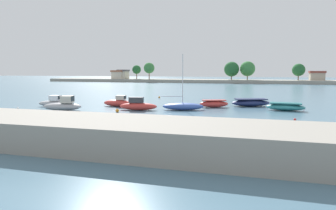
% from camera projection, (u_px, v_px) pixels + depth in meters
% --- Properties ---
extents(ground_plane, '(400.00, 400.00, 0.00)m').
position_uv_depth(ground_plane, '(70.00, 120.00, 28.07)').
color(ground_plane, slate).
extents(seawall_embankment, '(84.01, 5.68, 1.74)m').
position_uv_depth(seawall_embankment, '(0.00, 127.00, 20.25)').
color(seawall_embankment, gray).
rests_on(seawall_embankment, ground).
extents(moored_boat_0, '(4.64, 1.75, 1.50)m').
position_uv_depth(moored_boat_0, '(55.00, 103.00, 38.58)').
color(moored_boat_0, '#9E9EA3').
rests_on(moored_boat_0, ground).
extents(moored_boat_1, '(4.79, 2.57, 1.75)m').
position_uv_depth(moored_boat_1, '(63.00, 105.00, 35.01)').
color(moored_boat_1, '#9E9EA3').
rests_on(moored_boat_1, ground).
extents(moored_boat_2, '(3.88, 1.58, 1.46)m').
position_uv_depth(moored_boat_2, '(118.00, 102.00, 39.01)').
color(moored_boat_2, '#C63833').
rests_on(moored_boat_2, ground).
extents(moored_boat_3, '(4.70, 2.00, 1.55)m').
position_uv_depth(moored_boat_3, '(138.00, 105.00, 35.37)').
color(moored_boat_3, '#C63833').
rests_on(moored_boat_3, ground).
extents(moored_boat_4, '(5.18, 2.84, 6.63)m').
position_uv_depth(moored_boat_4, '(183.00, 106.00, 35.46)').
color(moored_boat_4, '#3856A8').
rests_on(moored_boat_4, ground).
extents(moored_boat_5, '(3.93, 2.41, 0.95)m').
position_uv_depth(moored_boat_5, '(214.00, 104.00, 38.12)').
color(moored_boat_5, '#C63833').
rests_on(moored_boat_5, ground).
extents(moored_boat_6, '(5.44, 3.49, 1.00)m').
position_uv_depth(moored_boat_6, '(251.00, 103.00, 39.21)').
color(moored_boat_6, navy).
rests_on(moored_boat_6, ground).
extents(moored_boat_7, '(4.50, 2.10, 0.93)m').
position_uv_depth(moored_boat_7, '(285.00, 107.00, 35.05)').
color(moored_boat_7, teal).
rests_on(moored_boat_7, ground).
extents(mooring_buoy_0, '(0.24, 0.24, 0.24)m').
position_uv_depth(mooring_buoy_0, '(295.00, 119.00, 27.89)').
color(mooring_buoy_0, red).
rests_on(mooring_buoy_0, ground).
extents(mooring_buoy_1, '(0.26, 0.26, 0.26)m').
position_uv_depth(mooring_buoy_1, '(304.00, 108.00, 36.46)').
color(mooring_buoy_1, red).
rests_on(mooring_buoy_1, ground).
extents(mooring_buoy_2, '(0.39, 0.39, 0.39)m').
position_uv_depth(mooring_buoy_2, '(117.00, 111.00, 33.52)').
color(mooring_buoy_2, orange).
rests_on(mooring_buoy_2, ground).
extents(mooring_buoy_3, '(0.32, 0.32, 0.32)m').
position_uv_depth(mooring_buoy_3, '(159.00, 97.00, 50.61)').
color(mooring_buoy_3, orange).
rests_on(mooring_buoy_3, ground).
extents(mooring_buoy_4, '(0.25, 0.25, 0.25)m').
position_uv_depth(mooring_buoy_4, '(18.00, 108.00, 36.19)').
color(mooring_buoy_4, white).
rests_on(mooring_buoy_4, ground).
extents(distant_shoreline, '(135.83, 10.68, 8.12)m').
position_uv_depth(distant_shoreline, '(214.00, 78.00, 114.18)').
color(distant_shoreline, '#9E998C').
rests_on(distant_shoreline, ground).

